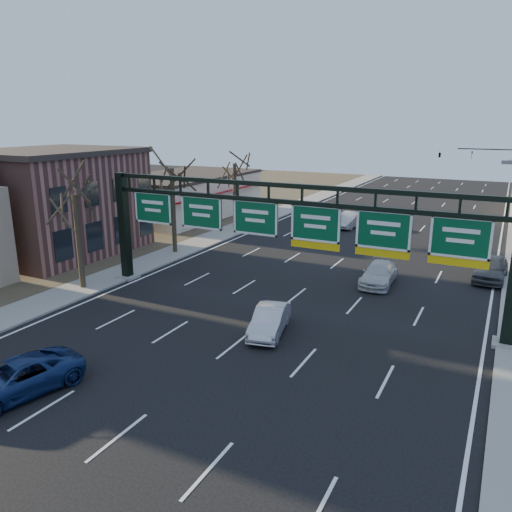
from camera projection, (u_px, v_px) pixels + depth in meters
The scene contains 16 objects.
ground at pixel (211, 364), 22.29m from camera, with size 160.00×160.00×0.00m, color black.
sidewalk_left at pixel (208, 239), 45.06m from camera, with size 3.00×120.00×0.12m, color gray.
dirt_strip_left at pixel (106, 227), 50.42m from camera, with size 21.00×120.00×0.06m, color #473D2B.
lane_markings at pixel (345, 257), 39.47m from camera, with size 21.60×120.00×0.01m, color white.
sign_gantry at pixel (287, 229), 27.87m from camera, with size 24.60×1.20×7.20m.
brick_block at pixel (55, 202), 40.06m from camera, with size 10.40×12.40×8.30m.
cream_strip at pixel (185, 195), 55.99m from camera, with size 10.90×18.40×4.70m.
tree_gantry at pixel (73, 178), 30.31m from camera, with size 3.60×3.60×8.48m.
tree_mid at pixel (171, 155), 38.70m from camera, with size 3.60×3.60×9.24m.
tree_far at pixel (234, 153), 47.39m from camera, with size 3.60×3.60×8.86m.
traffic_signal_mast at pixel (469, 159), 65.58m from camera, with size 10.16×0.54×7.00m.
car_blue_suv at pixel (17, 378), 19.64m from camera, with size 2.34×5.07×1.41m, color navy.
car_silver_sedan at pixel (270, 320), 25.31m from camera, with size 1.45×4.16×1.37m, color #B8B8BD.
car_white_wagon at pixel (379, 274), 32.94m from camera, with size 1.93×4.74×1.38m, color silver.
car_grey_far at pixel (491, 268), 33.72m from camera, with size 1.94×4.83×1.65m, color #414346.
car_silver_distant at pixel (350, 220), 50.24m from camera, with size 1.60×4.59×1.51m, color #A9A9AE.
Camera 1 is at (10.99, -17.09, 10.56)m, focal length 35.00 mm.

